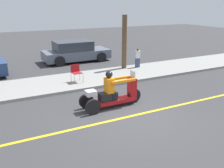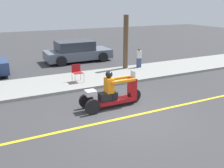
# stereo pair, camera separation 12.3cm
# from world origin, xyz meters

# --- Properties ---
(ground_plane) EXTENTS (60.00, 60.00, 0.00)m
(ground_plane) POSITION_xyz_m (0.00, 0.00, 0.00)
(ground_plane) COLOR #38383A
(lane_stripe) EXTENTS (24.00, 0.12, 0.01)m
(lane_stripe) POSITION_xyz_m (-0.17, 0.00, 0.00)
(lane_stripe) COLOR gold
(lane_stripe) RESTS_ON ground
(sidewalk_strip) EXTENTS (28.00, 2.80, 0.12)m
(sidewalk_strip) POSITION_xyz_m (0.00, 4.60, 0.06)
(sidewalk_strip) COLOR gray
(sidewalk_strip) RESTS_ON ground
(motorcycle_trike) EXTENTS (2.42, 0.73, 1.40)m
(motorcycle_trike) POSITION_xyz_m (-0.16, 1.05, 0.50)
(motorcycle_trike) COLOR black
(motorcycle_trike) RESTS_ON ground
(spectator_with_child) EXTENTS (0.29, 0.20, 1.12)m
(spectator_with_child) POSITION_xyz_m (3.72, 5.37, 0.66)
(spectator_with_child) COLOR #38476B
(spectator_with_child) RESTS_ON sidewalk_strip
(folding_chair_set_back) EXTENTS (0.48, 0.48, 0.82)m
(folding_chair_set_back) POSITION_xyz_m (-0.42, 4.30, 0.62)
(folding_chair_set_back) COLOR #A5A8AD
(folding_chair_set_back) RESTS_ON sidewalk_strip
(parked_car_lot_right) EXTENTS (4.31, 2.11, 1.36)m
(parked_car_lot_right) POSITION_xyz_m (1.17, 9.04, 0.65)
(parked_car_lot_right) COLOR slate
(parked_car_lot_right) RESTS_ON ground
(tree_trunk) EXTENTS (0.28, 0.28, 2.99)m
(tree_trunk) POSITION_xyz_m (2.92, 5.56, 1.62)
(tree_trunk) COLOR brown
(tree_trunk) RESTS_ON sidewalk_strip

